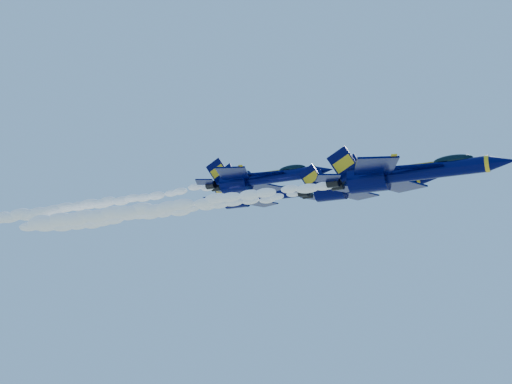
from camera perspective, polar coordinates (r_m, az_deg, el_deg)
The scene contains 8 objects.
jet_lead at distance 57.90m, azimuth 14.63°, elevation 1.82°, with size 17.98×14.75×6.68m.
smoke_trail_jet_lead at distance 70.51m, azimuth -9.67°, elevation -1.54°, with size 44.48×2.29×2.06m, color white.
jet_second at distance 67.62m, azimuth 10.15°, elevation 0.60°, with size 16.70×13.70×6.20m.
smoke_trail_jet_second at distance 81.08m, azimuth -9.98°, elevation -2.08°, with size 44.48×2.13×1.91m, color white.
jet_third at distance 75.89m, azimuth 0.42°, elevation 1.36°, with size 18.23×14.96×6.78m.
smoke_trail_jet_third at distance 93.13m, azimuth -16.22°, elevation -1.20°, with size 44.48×2.32×2.09m, color white.
jet_fourth at distance 90.05m, azimuth 0.04°, elevation -0.46°, with size 17.75×14.56×6.60m.
smoke_trail_jet_fourth at distance 106.88m, azimuth -14.26°, elevation -2.38°, with size 44.48×2.26×2.04m, color white.
Camera 1 is at (31.32, -63.26, 134.50)m, focal length 40.00 mm.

